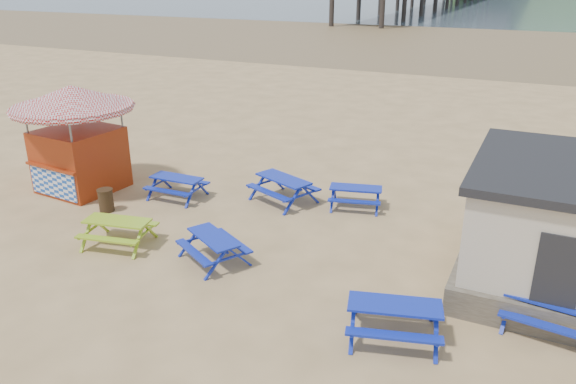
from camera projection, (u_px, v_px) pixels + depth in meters
The scene contains 11 objects.
ground at pixel (226, 232), 17.05m from camera, with size 400.00×400.00×0.00m, color tan.
wet_sand at pixel (479, 41), 63.33m from camera, with size 400.00×400.00×0.00m, color brown.
picnic_table_blue_a at pixel (177, 187), 19.50m from camera, with size 1.85×1.50×0.76m.
picnic_table_blue_b at pixel (283, 190), 19.16m from camera, with size 2.51×2.29×0.86m.
picnic_table_blue_c at pixel (355, 197), 18.72m from camera, with size 1.99×1.75×0.71m.
picnic_table_blue_d at pixel (214, 249), 15.20m from camera, with size 2.26×2.13×0.75m.
picnic_table_blue_e at pixel (394, 321), 12.01m from camera, with size 2.33×2.06×0.83m.
picnic_table_blue_f at pixel (550, 314), 12.27m from camera, with size 2.06×1.74×0.79m.
picnic_table_yellow at pixel (118, 232), 16.11m from camera, with size 2.13×1.85×0.78m.
ice_cream_kiosk at pixel (75, 125), 19.57m from camera, with size 4.58×4.58×3.77m.
litter_bin at pixel (106, 200), 18.40m from camera, with size 0.52×0.52×0.76m.
Camera 1 is at (8.28, -13.14, 7.39)m, focal length 35.00 mm.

